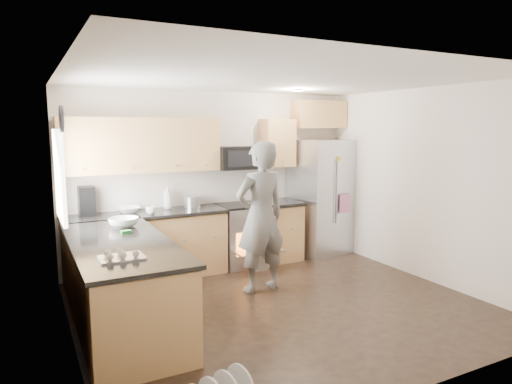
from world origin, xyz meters
TOP-DOWN VIEW (x-y plane):
  - ground at (0.00, 0.00)m, footprint 4.50×4.50m
  - room_shell at (-0.04, 0.02)m, footprint 4.54×4.04m
  - back_cabinet_run at (-0.59, 1.75)m, footprint 4.45×0.64m
  - peninsula at (-1.75, 0.25)m, footprint 0.96×2.36m
  - stove_range at (0.35, 1.69)m, footprint 0.76×0.97m
  - refrigerator at (1.77, 1.70)m, footprint 1.03×0.86m
  - person at (0.03, 0.57)m, footprint 0.74×0.52m

SIDE VIEW (x-z plane):
  - ground at x=0.00m, z-range 0.00..0.00m
  - peninsula at x=-1.75m, z-range -0.05..0.98m
  - stove_range at x=0.35m, z-range -0.22..1.57m
  - refrigerator at x=1.77m, z-range 0.00..1.88m
  - person at x=0.03m, z-range 0.00..1.91m
  - back_cabinet_run at x=-0.59m, z-range -0.28..2.22m
  - room_shell at x=-0.04m, z-range 0.36..2.98m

